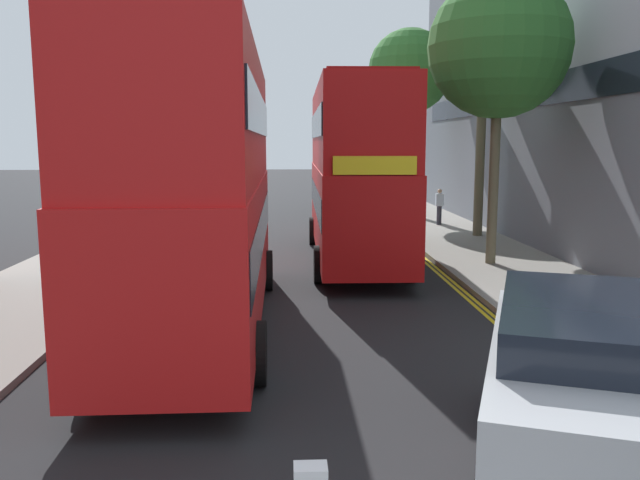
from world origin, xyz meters
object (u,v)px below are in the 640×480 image
object	(u,v)px
double_decker_bus_away	(200,182)
taxi_minivan	(581,402)
pedestrian_far	(439,206)
double_decker_bus_oncoming	(355,168)

from	to	relation	value
double_decker_bus_away	taxi_minivan	bearing A→B (deg)	-53.86
taxi_minivan	pedestrian_far	bearing A→B (deg)	80.51
taxi_minivan	pedestrian_far	distance (m)	22.42
double_decker_bus_oncoming	pedestrian_far	distance (m)	9.44
double_decker_bus_away	pedestrian_far	xyz separation A→B (m)	(8.62, 15.37, -2.04)
double_decker_bus_away	double_decker_bus_oncoming	world-z (taller)	same
double_decker_bus_away	pedestrian_far	distance (m)	17.74
double_decker_bus_away	taxi_minivan	world-z (taller)	double_decker_bus_away
taxi_minivan	pedestrian_far	world-z (taller)	taxi_minivan
double_decker_bus_away	pedestrian_far	world-z (taller)	double_decker_bus_away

